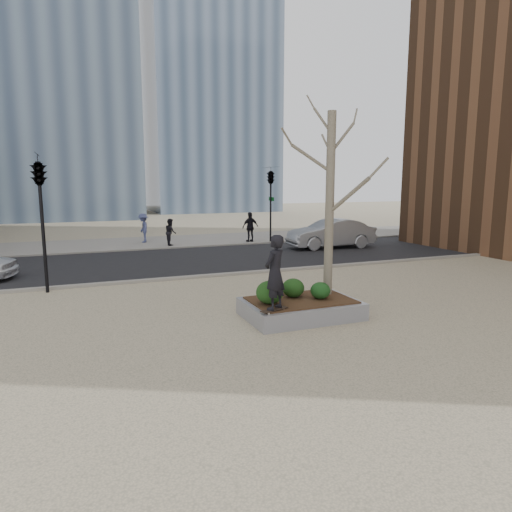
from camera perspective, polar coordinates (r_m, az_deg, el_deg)
name	(u,v)px	position (r m, az deg, el deg)	size (l,w,h in m)	color
ground	(267,321)	(12.11, 1.34, -8.12)	(120.00, 120.00, 0.00)	#C2B18E
street	(182,260)	(21.42, -9.24, -0.56)	(60.00, 8.00, 0.02)	black
far_sidewalk	(156,242)	(28.22, -12.37, 1.70)	(60.00, 6.00, 0.02)	gray
planter	(301,309)	(12.46, 5.60, -6.58)	(3.00, 2.00, 0.45)	gray
planter_mulch	(301,300)	(12.39, 5.62, -5.49)	(2.70, 1.70, 0.04)	#382314
sycamore_tree	(330,175)	(12.74, 9.29, 9.92)	(2.80, 2.80, 6.60)	gray
shrub_left	(270,292)	(11.82, 1.71, -4.57)	(0.71, 0.71, 0.60)	#1C3C13
shrub_middle	(293,288)	(12.54, 4.67, -3.99)	(0.61, 0.61, 0.52)	#123A12
shrub_right	(320,290)	(12.45, 8.05, -4.29)	(0.54, 0.54, 0.46)	#133C17
skateboard	(275,311)	(11.30, 2.33, -6.82)	(0.78, 0.20, 0.07)	black
skateboarder	(275,272)	(11.07, 2.36, -2.06)	(0.67, 0.44, 1.84)	black
car_silver	(331,233)	(25.42, 9.34, 2.80)	(1.67, 4.80, 1.58)	gray
car_third	(432,231)	(30.36, 21.19, 2.95)	(1.67, 4.10, 1.19)	#565963
pedestrian_a	(171,232)	(26.52, -10.63, 2.97)	(0.74, 0.58, 1.53)	black
pedestrian_b	(143,228)	(28.09, -13.91, 3.42)	(1.12, 0.65, 1.74)	#474F7F
pedestrian_c	(250,227)	(27.59, -0.71, 3.65)	(1.06, 0.44, 1.80)	black
traffic_light_near	(43,225)	(16.30, -25.12, 3.58)	(0.60, 2.48, 4.50)	black
traffic_light_far	(271,205)	(27.57, 1.84, 6.41)	(0.60, 2.48, 4.50)	black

